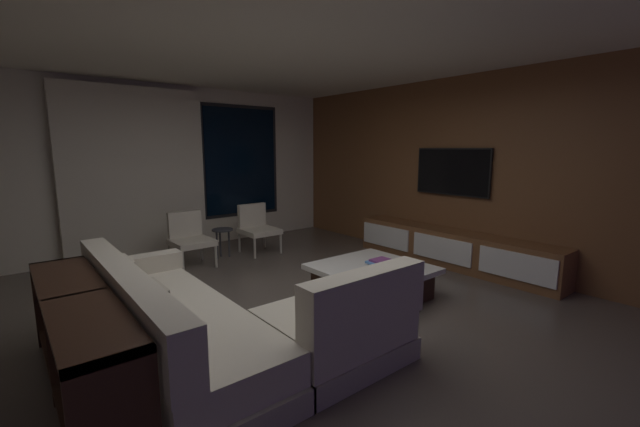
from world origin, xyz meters
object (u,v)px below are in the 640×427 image
Objects in this scene: book_stack_on_coffee_table at (381,262)px; accent_chair_near_window at (257,226)px; sectional_couch at (217,326)px; media_console at (453,249)px; coffee_table at (372,281)px; accent_chair_by_curtain at (189,236)px; console_table_behind_couch at (81,340)px; side_stool at (222,234)px; mounted_tv at (452,172)px.

book_stack_on_coffee_table is 0.37× the size of accent_chair_near_window.
media_console is at bearing 3.99° from sectional_couch.
accent_chair_by_curtain is at bearing 114.86° from coffee_table.
console_table_behind_couch is at bearing -178.90° from coffee_table.
media_console is (2.37, -2.51, -0.12)m from side_stool.
coffee_table is 2.66m from side_stool.
sectional_couch is at bearing -175.61° from book_stack_on_coffee_table.
mounted_tv is (3.10, -2.23, 0.92)m from accent_chair_by_curtain.
media_console is at bearing 3.48° from book_stack_on_coffee_table.
accent_chair_near_window is 3.07m from media_console.
book_stack_on_coffee_table is 2.84m from accent_chair_by_curtain.
mounted_tv reaches higher than accent_chair_near_window.
mounted_tv is at bearing 6.69° from sectional_couch.
media_console reaches higher than side_stool.
accent_chair_near_window reaches higher than coffee_table.
mounted_tv is (1.93, 0.27, 1.16)m from coffee_table.
book_stack_on_coffee_table is 0.14× the size of console_table_behind_couch.
media_console is at bearing -39.84° from accent_chair_by_curtain.
mounted_tv reaches higher than book_stack_on_coffee_table.
media_console is (1.64, 0.10, -0.14)m from book_stack_on_coffee_table.
accent_chair_by_curtain is 3.80m from media_console.
book_stack_on_coffee_table is 0.09× the size of media_console.
accent_chair_near_window and accent_chair_by_curtain have the same top height.
sectional_couch is 2.11× the size of mounted_tv.
console_table_behind_couch is (-3.00, -0.03, 0.02)m from book_stack_on_coffee_table.
accent_chair_by_curtain reaches higher than console_table_behind_couch.
accent_chair_by_curtain is 3.09m from console_table_behind_couch.
media_console is 2.62× the size of mounted_tv.
side_stool is 3.48m from console_table_behind_couch.
coffee_table is 0.98× the size of mounted_tv.
coffee_table is at bearing 1.10° from console_table_behind_couch.
coffee_table is at bearing -65.14° from accent_chair_by_curtain.
media_console is (2.92, -2.43, -0.18)m from accent_chair_by_curtain.
coffee_table is at bearing 5.33° from sectional_couch.
book_stack_on_coffee_table is at bearing -11.97° from coffee_table.
accent_chair_by_curtain is (0.81, 2.69, 0.14)m from sectional_couch.
mounted_tv is (1.95, -2.30, 0.92)m from accent_chair_near_window.
accent_chair_by_curtain is (-1.15, -0.07, 0.00)m from accent_chair_near_window.
accent_chair_by_curtain is 0.66× the size of mounted_tv.
accent_chair_by_curtain is at bearing 140.16° from media_console.
console_table_behind_couch is at bearing -123.96° from accent_chair_by_curtain.
mounted_tv is at bearing -42.17° from side_stool.
accent_chair_near_window is 0.25× the size of media_console.
accent_chair_by_curtain reaches higher than coffee_table.
coffee_table is 0.23m from book_stack_on_coffee_table.
sectional_couch is at bearing -174.67° from coffee_table.
sectional_couch is 8.72× the size of book_stack_on_coffee_table.
book_stack_on_coffee_table is at bearing 4.39° from sectional_couch.
coffee_table is 2.90m from console_table_behind_couch.
media_console reaches higher than coffee_table.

